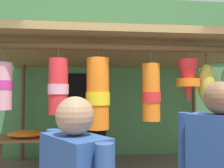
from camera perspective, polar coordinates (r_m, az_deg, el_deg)
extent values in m
cube|color=#47844C|center=(5.99, -2.24, 2.02)|extent=(11.04, 0.25, 3.93)
cube|color=#2D2823|center=(5.90, -2.14, 6.69)|extent=(9.93, 0.04, 0.24)
cube|color=black|center=(5.86, -6.86, -7.32)|extent=(1.10, 0.03, 2.00)
cylinder|color=brown|center=(5.84, -20.66, -6.20)|extent=(0.09, 0.09, 2.21)
cylinder|color=brown|center=(6.23, 19.06, -5.94)|extent=(0.09, 0.09, 2.21)
cylinder|color=brown|center=(3.57, 3.49, 8.74)|extent=(4.29, 0.10, 0.10)
cylinder|color=brown|center=(5.72, -0.12, 6.18)|extent=(4.29, 0.10, 0.10)
cube|color=olive|center=(4.65, 1.26, 7.72)|extent=(4.59, 2.67, 0.35)
cylinder|color=brown|center=(3.72, -24.43, 6.18)|extent=(0.01, 0.01, 0.19)
cylinder|color=pink|center=(3.68, -24.52, -0.47)|extent=(0.22, 0.22, 0.67)
cylinder|color=#D13399|center=(3.68, -24.52, -0.17)|extent=(0.24, 0.24, 0.12)
cylinder|color=brown|center=(3.49, -12.71, 7.05)|extent=(0.01, 0.01, 0.14)
cylinder|color=red|center=(3.45, -12.77, -0.55)|extent=(0.27, 0.27, 0.79)
cylinder|color=pink|center=(3.45, -12.78, -1.23)|extent=(0.29, 0.29, 0.14)
cylinder|color=brown|center=(3.52, -3.40, 7.11)|extent=(0.01, 0.01, 0.11)
cylinder|color=orange|center=(3.48, -3.42, -2.29)|extent=(0.33, 0.33, 1.04)
cylinder|color=yellow|center=(3.48, -3.42, -3.52)|extent=(0.35, 0.35, 0.19)
cylinder|color=brown|center=(3.65, 9.34, 6.27)|extent=(0.01, 0.01, 0.18)
cylinder|color=orange|center=(3.61, 9.38, -1.95)|extent=(0.26, 0.26, 0.86)
cylinder|color=red|center=(3.61, 9.39, -3.09)|extent=(0.28, 0.28, 0.15)
cylinder|color=brown|center=(3.88, 17.69, 6.39)|extent=(0.01, 0.01, 0.11)
cone|color=red|center=(3.85, 17.76, 0.52)|extent=(0.33, 0.33, 0.68)
cylinder|color=orange|center=(3.85, 17.76, 0.32)|extent=(0.35, 0.35, 0.12)
cylinder|color=#4C3D23|center=(4.04, 21.68, 5.67)|extent=(0.02, 0.02, 0.17)
ellipsoid|color=gold|center=(4.00, 21.75, 0.16)|extent=(0.28, 0.24, 0.60)
cube|color=brown|center=(4.80, -19.61, -12.13)|extent=(1.25, 0.68, 0.04)
cylinder|color=brown|center=(4.50, -13.07, -17.54)|extent=(0.05, 0.05, 0.67)
cylinder|color=brown|center=(5.30, -25.18, -14.99)|extent=(0.05, 0.05, 0.67)
cylinder|color=brown|center=(5.06, -12.23, -15.79)|extent=(0.05, 0.05, 0.67)
ellipsoid|color=orange|center=(4.76, -19.91, -11.19)|extent=(0.67, 0.47, 0.13)
ellipsoid|color=#D13399|center=(4.69, -18.84, -11.26)|extent=(0.30, 0.24, 0.09)
cube|color=#AD1E1E|center=(4.16, -7.14, -17.38)|extent=(0.51, 0.51, 0.04)
cube|color=#AD1E1E|center=(3.95, -6.23, -15.23)|extent=(0.39, 0.17, 0.40)
cylinder|color=#333338|center=(4.44, -5.64, -19.33)|extent=(0.03, 0.03, 0.44)
cube|color=#2D5193|center=(1.79, 24.81, -16.29)|extent=(0.44, 0.44, 0.60)
cylinder|color=#2D5193|center=(1.86, 16.94, -14.84)|extent=(0.08, 0.08, 0.54)
sphere|color=#896042|center=(1.73, 24.61, -3.04)|extent=(0.22, 0.22, 0.22)
sphere|color=tan|center=(1.29, -8.89, -7.55)|extent=(0.21, 0.21, 0.21)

